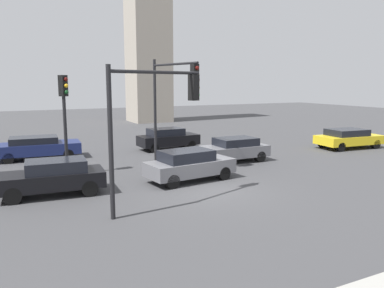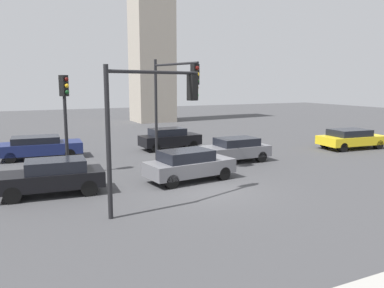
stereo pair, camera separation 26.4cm
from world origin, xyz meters
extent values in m
plane|color=#424244|center=(0.00, 0.00, 0.00)|extent=(108.67, 108.67, 0.00)
cylinder|color=black|center=(0.16, 6.73, 2.90)|extent=(0.16, 0.16, 5.80)
cylinder|color=black|center=(0.52, 4.82, 5.47)|extent=(0.85, 3.84, 0.12)
cube|color=black|center=(0.84, 3.16, 4.92)|extent=(0.37, 0.37, 1.00)
sphere|color=#4C0F0C|center=(0.88, 2.97, 5.22)|extent=(0.20, 0.20, 0.20)
sphere|color=yellow|center=(0.88, 2.97, 4.92)|extent=(0.20, 0.20, 0.20)
sphere|color=#14471E|center=(0.88, 2.97, 4.62)|extent=(0.20, 0.20, 0.20)
cylinder|color=black|center=(-4.98, 5.51, 2.44)|extent=(0.16, 0.16, 4.87)
cube|color=black|center=(-4.98, 5.51, 4.37)|extent=(0.45, 0.45, 1.00)
sphere|color=#4C0F0C|center=(-4.87, 5.35, 4.67)|extent=(0.20, 0.20, 0.20)
sphere|color=yellow|center=(-4.87, 5.35, 4.37)|extent=(0.20, 0.20, 0.20)
sphere|color=#14471E|center=(-4.87, 5.35, 4.07)|extent=(0.20, 0.20, 0.20)
cylinder|color=black|center=(-4.66, -1.55, 2.55)|extent=(0.16, 0.16, 5.10)
cylinder|color=black|center=(-2.72, -0.92, 4.88)|extent=(3.91, 1.36, 0.12)
cube|color=black|center=(-1.02, -0.38, 4.33)|extent=(0.40, 0.40, 1.00)
sphere|color=#4C0F0C|center=(-0.83, -0.31, 4.63)|extent=(0.20, 0.20, 0.20)
sphere|color=#594714|center=(-0.83, -0.31, 4.33)|extent=(0.20, 0.20, 0.20)
sphere|color=green|center=(-0.83, -0.31, 4.03)|extent=(0.20, 0.20, 0.20)
cube|color=navy|center=(-5.80, 10.62, 0.64)|extent=(4.90, 2.32, 0.65)
cube|color=black|center=(-6.04, 10.64, 1.13)|extent=(2.79, 1.93, 0.43)
cylinder|color=black|center=(-4.12, 11.31, 0.31)|extent=(0.64, 0.40, 0.62)
cylinder|color=black|center=(-4.25, 9.70, 0.31)|extent=(0.64, 0.40, 0.62)
cylinder|color=black|center=(-7.35, 11.55, 0.31)|extent=(0.64, 0.40, 0.62)
cylinder|color=black|center=(-7.48, 9.94, 0.31)|extent=(0.64, 0.40, 0.62)
cube|color=yellow|center=(13.87, 4.97, 0.60)|extent=(4.69, 2.47, 0.58)
cube|color=black|center=(13.64, 5.00, 1.10)|extent=(2.68, 2.04, 0.49)
cylinder|color=black|center=(15.47, 5.68, 0.31)|extent=(0.65, 0.43, 0.62)
cylinder|color=black|center=(15.32, 3.99, 0.31)|extent=(0.65, 0.43, 0.62)
cylinder|color=black|center=(12.41, 5.96, 0.31)|extent=(0.65, 0.43, 0.62)
cylinder|color=black|center=(12.26, 4.27, 0.31)|extent=(0.65, 0.43, 0.62)
cube|color=black|center=(2.49, 10.25, 0.63)|extent=(4.15, 1.85, 0.68)
cube|color=black|center=(2.28, 10.24, 1.19)|extent=(2.34, 1.57, 0.51)
cylinder|color=black|center=(3.85, 10.99, 0.30)|extent=(0.60, 0.33, 0.59)
cylinder|color=black|center=(3.90, 9.61, 0.30)|extent=(0.60, 0.33, 0.59)
cylinder|color=black|center=(1.07, 10.88, 0.30)|extent=(0.60, 0.33, 0.59)
cylinder|color=black|center=(1.13, 9.50, 0.30)|extent=(0.60, 0.33, 0.59)
cube|color=slate|center=(4.07, 4.65, 0.63)|extent=(4.07, 1.83, 0.63)
cube|color=black|center=(4.27, 4.65, 1.14)|extent=(2.28, 1.61, 0.49)
cylinder|color=black|center=(2.69, 3.90, 0.31)|extent=(0.63, 0.33, 0.63)
cylinder|color=black|center=(2.69, 5.39, 0.31)|extent=(0.63, 0.33, 0.63)
cylinder|color=black|center=(5.46, 3.91, 0.31)|extent=(0.63, 0.33, 0.63)
cylinder|color=black|center=(5.45, 5.40, 0.31)|extent=(0.63, 0.33, 0.63)
cube|color=black|center=(-6.12, 2.28, 0.65)|extent=(4.27, 2.06, 0.63)
cube|color=black|center=(-5.91, 2.26, 1.18)|extent=(2.44, 1.70, 0.52)
cylinder|color=black|center=(-7.58, 1.70, 0.33)|extent=(0.68, 0.36, 0.66)
cylinder|color=black|center=(-7.46, 3.10, 0.33)|extent=(0.68, 0.36, 0.66)
cylinder|color=black|center=(-4.78, 1.46, 0.33)|extent=(0.68, 0.36, 0.66)
cylinder|color=black|center=(-4.66, 2.86, 0.33)|extent=(0.68, 0.36, 0.66)
cube|color=slate|center=(-0.05, 1.88, 0.64)|extent=(4.28, 2.20, 0.65)
cube|color=black|center=(-0.25, 1.86, 1.19)|extent=(2.46, 1.79, 0.53)
cylinder|color=black|center=(1.26, 2.75, 0.31)|extent=(0.66, 0.38, 0.63)
cylinder|color=black|center=(1.42, 1.32, 0.31)|extent=(0.66, 0.38, 0.63)
cylinder|color=black|center=(-1.52, 2.44, 0.31)|extent=(0.66, 0.38, 0.63)
cylinder|color=black|center=(-1.36, 1.01, 0.31)|extent=(0.66, 0.38, 0.63)
cube|color=#A89E8E|center=(8.16, 28.94, 11.42)|extent=(4.32, 4.32, 22.85)
camera|label=1|loc=(-7.94, -13.87, 4.53)|focal=36.32mm
camera|label=2|loc=(-7.70, -13.99, 4.53)|focal=36.32mm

